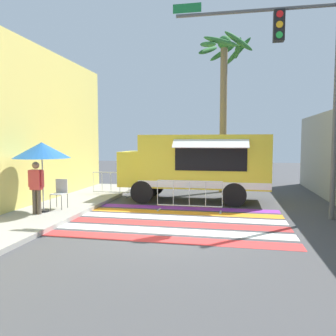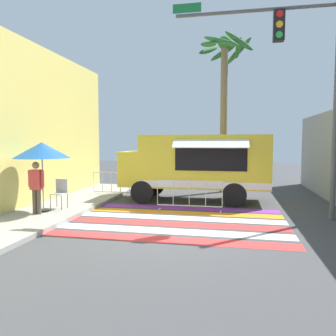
# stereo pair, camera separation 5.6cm
# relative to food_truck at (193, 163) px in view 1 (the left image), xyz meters

# --- Properties ---
(ground_plane) EXTENTS (60.00, 60.00, 0.00)m
(ground_plane) POSITION_rel_food_truck_xyz_m (-0.09, -4.62, -1.52)
(ground_plane) COLOR #424244
(crosswalk_painted) EXTENTS (6.40, 4.36, 0.01)m
(crosswalk_painted) POSITION_rel_food_truck_xyz_m (-0.09, -3.42, -1.52)
(crosswalk_painted) COLOR red
(crosswalk_painted) RESTS_ON ground_plane
(food_truck) EXTENTS (5.75, 2.52, 2.62)m
(food_truck) POSITION_rel_food_truck_xyz_m (0.00, 0.00, 0.00)
(food_truck) COLOR yellow
(food_truck) RESTS_ON ground_plane
(traffic_signal_pole) EXTENTS (5.00, 0.29, 6.69)m
(traffic_signal_pole) POSITION_rel_food_truck_xyz_m (3.53, -2.32, 3.06)
(traffic_signal_pole) COLOR #515456
(traffic_signal_pole) RESTS_ON ground_plane
(patio_umbrella) EXTENTS (1.75, 1.75, 2.21)m
(patio_umbrella) POSITION_rel_food_truck_xyz_m (-4.39, -3.54, 0.56)
(patio_umbrella) COLOR black
(patio_umbrella) RESTS_ON sidewalk_left
(folding_chair) EXTENTS (0.42, 0.42, 0.97)m
(folding_chair) POSITION_rel_food_truck_xyz_m (-4.15, -2.91, -0.80)
(folding_chair) COLOR #4C4C51
(folding_chair) RESTS_ON sidewalk_left
(vendor_person) EXTENTS (0.53, 0.21, 1.62)m
(vendor_person) POSITION_rel_food_truck_xyz_m (-4.40, -3.88, -0.48)
(vendor_person) COLOR brown
(vendor_person) RESTS_ON sidewalk_left
(barricade_front) EXTENTS (2.23, 0.44, 1.06)m
(barricade_front) POSITION_rel_food_truck_xyz_m (0.10, -2.01, -0.99)
(barricade_front) COLOR #B7BABF
(barricade_front) RESTS_ON ground_plane
(barricade_side) EXTENTS (1.65, 0.44, 1.06)m
(barricade_side) POSITION_rel_food_truck_xyz_m (-3.62, 0.39, -1.01)
(barricade_side) COLOR #B7BABF
(barricade_side) RESTS_ON ground_plane
(palm_tree) EXTENTS (2.61, 2.66, 7.16)m
(palm_tree) POSITION_rel_food_truck_xyz_m (1.08, 2.59, 3.69)
(palm_tree) COLOR #7A664C
(palm_tree) RESTS_ON ground_plane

